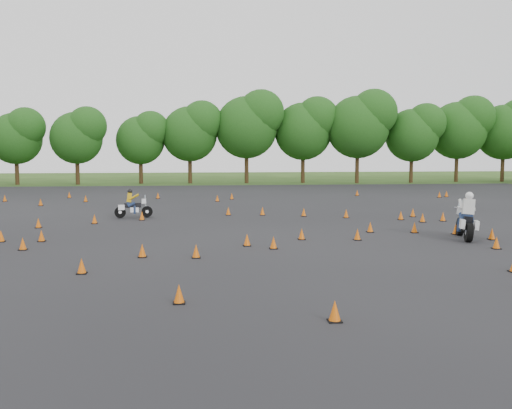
# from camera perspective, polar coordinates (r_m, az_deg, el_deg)

# --- Properties ---
(ground) EXTENTS (140.00, 140.00, 0.00)m
(ground) POSITION_cam_1_polar(r_m,az_deg,el_deg) (22.63, 1.05, -4.01)
(ground) COLOR #2D5119
(ground) RESTS_ON ground
(asphalt_pad) EXTENTS (62.00, 62.00, 0.00)m
(asphalt_pad) POSITION_cam_1_polar(r_m,az_deg,el_deg) (28.53, -0.41, -2.00)
(asphalt_pad) COLOR black
(asphalt_pad) RESTS_ON ground
(treeline) EXTENTS (86.82, 32.31, 10.70)m
(treeline) POSITION_cam_1_polar(r_m,az_deg,el_deg) (58.03, 0.34, 6.47)
(treeline) COLOR #1D4A15
(treeline) RESTS_ON ground
(traffic_cones) EXTENTS (36.39, 33.39, 0.45)m
(traffic_cones) POSITION_cam_1_polar(r_m,az_deg,el_deg) (27.81, -0.31, -1.73)
(traffic_cones) COLOR #DA5B09
(traffic_cones) RESTS_ON asphalt_pad
(rider_yellow) EXTENTS (2.11, 0.87, 1.58)m
(rider_yellow) POSITION_cam_1_polar(r_m,az_deg,el_deg) (31.82, -12.15, 0.10)
(rider_yellow) COLOR #C79711
(rider_yellow) RESTS_ON ground
(rider_white) EXTENTS (1.43, 2.69, 1.99)m
(rider_white) POSITION_cam_1_polar(r_m,az_deg,el_deg) (25.43, 20.09, -1.01)
(rider_white) COLOR beige
(rider_white) RESTS_ON ground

